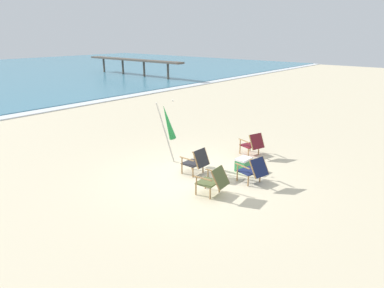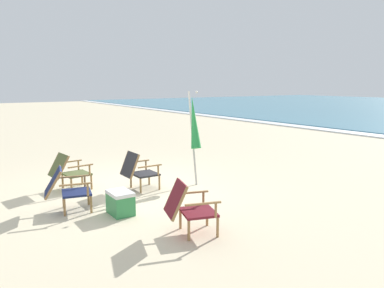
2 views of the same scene
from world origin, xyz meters
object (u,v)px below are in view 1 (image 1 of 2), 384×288
object	(u,v)px
umbrella_furled_green	(168,123)
cooler_box	(243,164)
beach_chair_far_center	(253,169)
beach_chair_back_right	(253,144)
beach_chair_mid_center	(196,161)
beach_chair_back_left	(213,180)

from	to	relation	value
umbrella_furled_green	cooler_box	bearing A→B (deg)	-65.15
cooler_box	beach_chair_far_center	bearing A→B (deg)	-132.13
beach_chair_back_right	cooler_box	xyz separation A→B (m)	(-1.35, -0.49, -0.23)
umbrella_furled_green	cooler_box	distance (m)	2.67
beach_chair_back_right	cooler_box	distance (m)	1.45
beach_chair_mid_center	beach_chair_far_center	bearing A→B (deg)	-72.12
umbrella_furled_green	beach_chair_mid_center	bearing A→B (deg)	-96.91
beach_chair_back_left	beach_chair_far_center	world-z (taller)	beach_chair_back_left
beach_chair_back_right	beach_chair_mid_center	world-z (taller)	beach_chair_mid_center
beach_chair_far_center	umbrella_furled_green	xyz separation A→B (m)	(-0.36, 2.91, 0.92)
beach_chair_mid_center	umbrella_furled_green	bearing A→B (deg)	83.09
beach_chair_far_center	beach_chair_mid_center	bearing A→B (deg)	107.88
beach_chair_back_right	umbrella_furled_green	bearing A→B (deg)	144.27
beach_chair_back_left	beach_chair_back_right	bearing A→B (deg)	13.61
beach_chair_back_right	beach_chair_far_center	size ratio (longest dim) A/B	0.98
beach_chair_far_center	cooler_box	bearing A→B (deg)	47.87
cooler_box	beach_chair_back_right	bearing A→B (deg)	19.88
beach_chair_far_center	beach_chair_back_right	bearing A→B (deg)	31.11
cooler_box	beach_chair_back_left	bearing A→B (deg)	-170.96
beach_chair_back_right	beach_chair_far_center	xyz separation A→B (m)	(-2.00, -1.21, -0.01)
beach_chair_back_left	beach_chair_mid_center	bearing A→B (deg)	57.17
beach_chair_back_left	cooler_box	world-z (taller)	beach_chair_back_left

